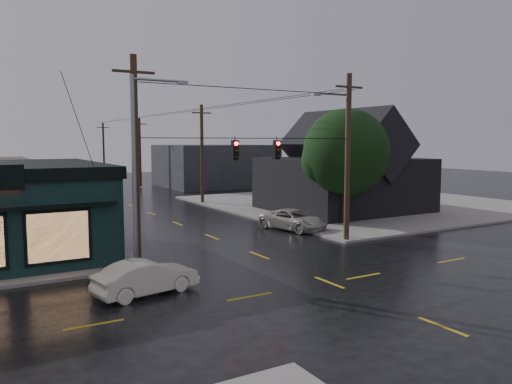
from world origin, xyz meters
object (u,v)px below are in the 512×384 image
corner_tree (346,152)px  utility_pole_nw (138,269)px  sedan_cream (146,277)px  suv_silver (293,220)px  utility_pole_ne (346,242)px

corner_tree → utility_pole_nw: corner_tree is taller
sedan_cream → corner_tree: bearing=-74.8°
corner_tree → suv_silver: (-4.51, 0.16, -4.62)m
corner_tree → utility_pole_ne: 8.25m
sedan_cream → utility_pole_nw: bearing=-23.8°
utility_pole_nw → sedan_cream: bearing=-102.5°
utility_pole_nw → utility_pole_ne: bearing=0.0°
sedan_cream → suv_silver: 16.21m
sedan_cream → utility_pole_ne: bearing=-84.9°
corner_tree → utility_pole_nw: 18.47m
utility_pole_ne → utility_pole_nw: bearing=180.0°
utility_pole_nw → corner_tree: bearing=15.9°
corner_tree → sedan_cream: (-17.91, -8.96, -4.63)m
sedan_cream → suv_silver: size_ratio=0.83×
utility_pole_ne → sedan_cream: size_ratio=2.40×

